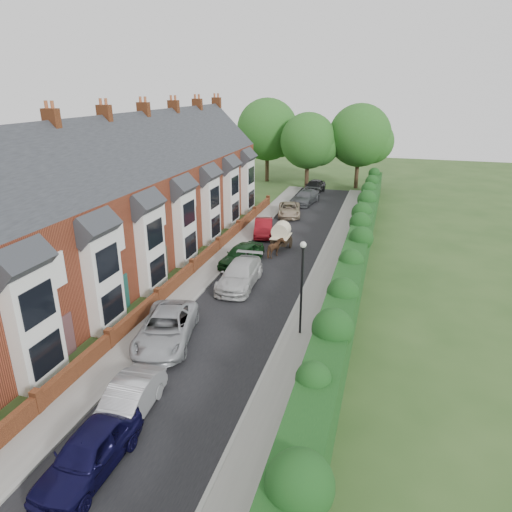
{
  "coord_description": "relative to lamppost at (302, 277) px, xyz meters",
  "views": [
    {
      "loc": [
        7.15,
        -16.73,
        12.27
      ],
      "look_at": [
        -0.48,
        9.0,
        2.2
      ],
      "focal_mm": 32.0,
      "sensor_mm": 36.0,
      "label": 1
    }
  ],
  "objects": [
    {
      "name": "ground",
      "position": [
        -3.4,
        -4.0,
        -3.3
      ],
      "size": [
        140.0,
        140.0,
        0.0
      ],
      "primitive_type": "plane",
      "color": "#2D4C1E",
      "rests_on": "ground"
    },
    {
      "name": "road",
      "position": [
        -3.9,
        7.0,
        -3.29
      ],
      "size": [
        6.0,
        58.0,
        0.02
      ],
      "primitive_type": "cube",
      "color": "black",
      "rests_on": "ground"
    },
    {
      "name": "pavement_hedge_side",
      "position": [
        0.2,
        7.0,
        -3.24
      ],
      "size": [
        2.2,
        58.0,
        0.12
      ],
      "primitive_type": "cube",
      "color": "gray",
      "rests_on": "ground"
    },
    {
      "name": "pavement_house_side",
      "position": [
        -7.75,
        7.0,
        -3.24
      ],
      "size": [
        1.7,
        58.0,
        0.12
      ],
      "primitive_type": "cube",
      "color": "gray",
      "rests_on": "ground"
    },
    {
      "name": "kerb_hedge_side",
      "position": [
        -0.85,
        7.0,
        -3.23
      ],
      "size": [
        0.18,
        58.0,
        0.13
      ],
      "primitive_type": "cube",
      "color": "#989893",
      "rests_on": "ground"
    },
    {
      "name": "kerb_house_side",
      "position": [
        -6.95,
        7.0,
        -3.23
      ],
      "size": [
        0.18,
        58.0,
        0.13
      ],
      "primitive_type": "cube",
      "color": "#989893",
      "rests_on": "ground"
    },
    {
      "name": "hedge",
      "position": [
        2.0,
        7.0,
        -1.7
      ],
      "size": [
        2.1,
        58.0,
        2.85
      ],
      "color": "#133C16",
      "rests_on": "ground"
    },
    {
      "name": "terrace_row",
      "position": [
        -14.27,
        5.98,
        1.18
      ],
      "size": [
        9.05,
        40.5,
        11.5
      ],
      "color": "brown",
      "rests_on": "ground"
    },
    {
      "name": "garden_wall_row",
      "position": [
        -8.75,
        6.0,
        -2.84
      ],
      "size": [
        0.35,
        40.35,
        1.1
      ],
      "color": "brown",
      "rests_on": "ground"
    },
    {
      "name": "lamppost",
      "position": [
        0.0,
        0.0,
        0.0
      ],
      "size": [
        0.32,
        0.32,
        5.16
      ],
      "color": "black",
      "rests_on": "ground"
    },
    {
      "name": "tree_far_left",
      "position": [
        -6.05,
        36.08,
        2.41
      ],
      "size": [
        7.14,
        6.8,
        9.29
      ],
      "color": "#332316",
      "rests_on": "ground"
    },
    {
      "name": "tree_far_right",
      "position": [
        -0.01,
        38.08,
        3.02
      ],
      "size": [
        7.98,
        7.6,
        10.31
      ],
      "color": "#332316",
      "rests_on": "ground"
    },
    {
      "name": "tree_far_back",
      "position": [
        -11.99,
        39.08,
        3.32
      ],
      "size": [
        8.4,
        8.0,
        10.82
      ],
      "color": "#332316",
      "rests_on": "ground"
    },
    {
      "name": "car_navy",
      "position": [
        -5.0,
        -10.88,
        -2.52
      ],
      "size": [
        1.87,
        4.56,
        1.55
      ],
      "primitive_type": "imported",
      "rotation": [
        0.0,
        0.0,
        -0.01
      ],
      "color": "black",
      "rests_on": "ground"
    },
    {
      "name": "car_silver_a",
      "position": [
        -5.21,
        -8.15,
        -2.58
      ],
      "size": [
        1.82,
        4.43,
        1.43
      ],
      "primitive_type": "imported",
      "rotation": [
        0.0,
        0.0,
        0.07
      ],
      "color": "#9C9BA0",
      "rests_on": "ground"
    },
    {
      "name": "car_silver_b",
      "position": [
        -6.37,
        -2.6,
        -2.52
      ],
      "size": [
        3.82,
        6.02,
        1.55
      ],
      "primitive_type": "imported",
      "rotation": [
        0.0,
        0.0,
        0.24
      ],
      "color": "#A8AAAF",
      "rests_on": "ground"
    },
    {
      "name": "car_white",
      "position": [
        -5.0,
        5.09,
        -2.52
      ],
      "size": [
        2.39,
        5.44,
        1.55
      ],
      "primitive_type": "imported",
      "rotation": [
        0.0,
        0.0,
        0.04
      ],
      "color": "silver",
      "rests_on": "ground"
    },
    {
      "name": "car_green",
      "position": [
        -6.04,
        8.6,
        -2.53
      ],
      "size": [
        2.65,
        4.79,
        1.54
      ],
      "primitive_type": "imported",
      "rotation": [
        0.0,
        0.0,
        -0.19
      ],
      "color": "black",
      "rests_on": "ground"
    },
    {
      "name": "car_red",
      "position": [
        -6.4,
        15.78,
        -2.59
      ],
      "size": [
        2.46,
        4.53,
        1.42
      ],
      "primitive_type": "imported",
      "rotation": [
        0.0,
        0.0,
        0.23
      ],
      "color": "maroon",
      "rests_on": "ground"
    },
    {
      "name": "car_beige",
      "position": [
        -5.63,
        22.57,
        -2.65
      ],
      "size": [
        3.04,
        4.97,
        1.29
      ],
      "primitive_type": "imported",
      "rotation": [
        0.0,
        0.0,
        0.21
      ],
      "color": "tan",
      "rests_on": "ground"
    },
    {
      "name": "car_grey",
      "position": [
        -5.0,
        27.98,
        -2.56
      ],
      "size": [
        2.83,
        5.33,
        1.47
      ],
      "primitive_type": "imported",
      "rotation": [
        0.0,
        0.0,
        -0.16
      ],
      "color": "#4C4E53",
      "rests_on": "ground"
    },
    {
      "name": "car_black",
      "position": [
        -5.0,
        33.56,
        -2.5
      ],
      "size": [
        2.49,
        4.9,
        1.6
      ],
      "primitive_type": "imported",
      "rotation": [
        0.0,
        0.0,
        -0.13
      ],
      "color": "black",
      "rests_on": "ground"
    },
    {
      "name": "horse",
      "position": [
        -4.07,
        10.78,
        -2.58
      ],
      "size": [
        1.28,
        1.85,
        1.43
      ],
      "primitive_type": "imported",
      "rotation": [
        0.0,
        0.0,
        2.81
      ],
      "color": "#56351F",
      "rests_on": "ground"
    },
    {
      "name": "horse_cart",
      "position": [
        -4.07,
        12.61,
        -2.01
      ],
      "size": [
        1.41,
        3.13,
        2.25
      ],
      "color": "black",
      "rests_on": "ground"
    }
  ]
}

